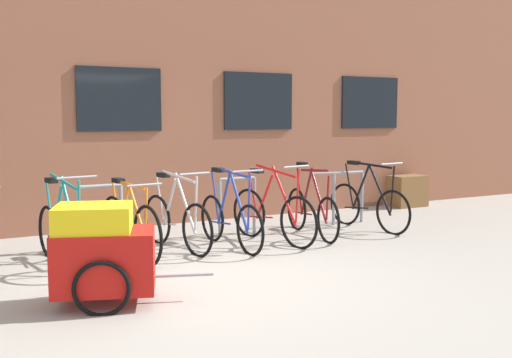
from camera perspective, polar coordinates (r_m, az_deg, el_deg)
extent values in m
plane|color=#9E998E|center=(6.51, -5.17, -9.40)|extent=(42.00, 42.00, 0.00)
cube|color=brown|center=(12.55, -17.06, 10.56)|extent=(28.00, 6.55, 5.56)
cube|color=black|center=(9.30, -12.99, 7.49)|extent=(1.30, 0.04, 0.96)
cube|color=black|center=(10.19, 0.27, 7.50)|extent=(1.30, 0.04, 0.96)
cube|color=black|center=(11.52, 10.92, 7.22)|extent=(1.30, 0.04, 0.96)
cylinder|color=gray|center=(7.95, -16.76, -3.75)|extent=(0.05, 0.05, 0.83)
cylinder|color=gray|center=(8.07, -12.84, -3.50)|extent=(0.05, 0.05, 0.83)
cylinder|color=gray|center=(7.95, -14.87, -0.67)|extent=(0.56, 0.05, 0.05)
cylinder|color=gray|center=(8.55, -3.50, -2.83)|extent=(0.05, 0.05, 0.83)
cylinder|color=gray|center=(8.80, -0.16, -2.57)|extent=(0.05, 0.05, 0.83)
cylinder|color=gray|center=(8.62, -1.82, 0.04)|extent=(0.56, 0.05, 0.05)
cylinder|color=gray|center=(9.55, 7.50, -1.94)|extent=(0.05, 0.05, 0.83)
cylinder|color=gray|center=(9.88, 10.15, -1.71)|extent=(0.05, 0.05, 0.83)
cylinder|color=gray|center=(9.67, 8.89, 0.62)|extent=(0.56, 0.05, 0.05)
torus|color=black|center=(8.34, -4.23, -3.80)|extent=(0.08, 0.66, 0.66)
torus|color=black|center=(7.45, -0.58, -4.97)|extent=(0.08, 0.66, 0.66)
cylinder|color=#233893|center=(7.64, -1.67, -2.16)|extent=(0.07, 0.50, 0.78)
cylinder|color=#233893|center=(7.99, -3.10, -1.97)|extent=(0.06, 0.37, 0.73)
cylinder|color=#233893|center=(7.74, -2.30, 0.62)|extent=(0.08, 0.81, 0.08)
cylinder|color=#233893|center=(8.12, -3.39, -4.23)|extent=(0.05, 0.52, 0.07)
cylinder|color=#233893|center=(8.21, -3.96, -1.59)|extent=(0.04, 0.20, 0.67)
cylinder|color=#233893|center=(7.41, -0.68, -2.22)|extent=(0.03, 0.08, 0.72)
cube|color=black|center=(8.09, -3.68, 0.89)|extent=(0.11, 0.21, 0.06)
cylinder|color=gray|center=(7.39, -0.79, 0.78)|extent=(0.44, 0.05, 0.03)
torus|color=black|center=(7.76, -19.36, -4.86)|extent=(0.15, 0.66, 0.66)
torus|color=black|center=(6.77, -16.50, -6.32)|extent=(0.15, 0.66, 0.66)
cylinder|color=teal|center=(6.98, -17.46, -3.12)|extent=(0.12, 0.51, 0.80)
cylinder|color=teal|center=(7.38, -18.57, -3.08)|extent=(0.10, 0.39, 0.69)
cylinder|color=teal|center=(7.10, -18.03, -0.24)|extent=(0.18, 0.83, 0.14)
cylinder|color=teal|center=(7.52, -18.71, -5.36)|extent=(0.11, 0.53, 0.07)
cylinder|color=teal|center=(7.62, -19.23, -2.64)|extent=(0.06, 0.20, 0.64)
cylinder|color=teal|center=(6.73, -16.67, -3.23)|extent=(0.04, 0.08, 0.73)
cube|color=black|center=(7.50, -19.10, -0.12)|extent=(0.13, 0.21, 0.06)
cylinder|color=gray|center=(6.70, -16.85, 0.15)|extent=(0.44, 0.10, 0.03)
torus|color=black|center=(9.15, 3.94, -2.93)|extent=(0.13, 0.66, 0.66)
torus|color=black|center=(8.21, 6.96, -3.98)|extent=(0.13, 0.66, 0.66)
cylinder|color=maroon|center=(8.42, 6.09, -1.74)|extent=(0.10, 0.50, 0.69)
cylinder|color=maroon|center=(8.78, 4.90, -1.21)|extent=(0.09, 0.38, 0.74)
cylinder|color=maroon|center=(8.54, 5.60, 0.83)|extent=(0.15, 0.82, 0.10)
cylinder|color=maroon|center=(8.91, 4.63, -3.32)|extent=(0.09, 0.53, 0.07)
cylinder|color=maroon|center=(9.02, 4.19, -0.87)|extent=(0.05, 0.20, 0.69)
cylinder|color=maroon|center=(8.19, 6.91, -1.81)|extent=(0.04, 0.08, 0.62)
cube|color=black|center=(8.90, 4.45, 1.44)|extent=(0.13, 0.21, 0.06)
cylinder|color=gray|center=(8.17, 6.86, 0.58)|extent=(0.44, 0.08, 0.03)
torus|color=black|center=(7.93, -13.53, -4.20)|extent=(0.15, 0.73, 0.73)
torus|color=black|center=(7.05, -10.39, -5.40)|extent=(0.15, 0.73, 0.73)
cylinder|color=orange|center=(7.25, -11.38, -3.05)|extent=(0.11, 0.47, 0.64)
cylinder|color=orange|center=(7.58, -12.58, -2.73)|extent=(0.09, 0.34, 0.62)
cylinder|color=orange|center=(7.34, -11.94, -0.57)|extent=(0.15, 0.75, 0.05)
cylinder|color=orange|center=(7.71, -12.81, -4.67)|extent=(0.10, 0.49, 0.08)
cylinder|color=orange|center=(7.80, -13.32, -2.31)|extent=(0.05, 0.20, 0.56)
cylinder|color=orange|center=(7.02, -10.53, -3.11)|extent=(0.04, 0.08, 0.57)
cube|color=black|center=(7.68, -13.11, -0.14)|extent=(0.13, 0.21, 0.06)
cylinder|color=gray|center=(7.00, -10.67, -0.56)|extent=(0.44, 0.09, 0.03)
torus|color=black|center=(8.25, -9.48, -3.87)|extent=(0.17, 0.68, 0.69)
torus|color=black|center=(7.41, -5.67, -4.95)|extent=(0.17, 0.68, 0.69)
cylinder|color=#B7B7BC|center=(7.59, -6.83, -2.30)|extent=(0.13, 0.48, 0.74)
cylinder|color=#B7B7BC|center=(7.92, -8.31, -2.25)|extent=(0.10, 0.35, 0.66)
cylinder|color=#B7B7BC|center=(7.68, -7.49, 0.23)|extent=(0.18, 0.77, 0.11)
cylinder|color=#B7B7BC|center=(8.04, -8.60, -4.29)|extent=(0.12, 0.50, 0.07)
cylinder|color=#B7B7BC|center=(8.13, -9.21, -1.88)|extent=(0.06, 0.20, 0.61)
cylinder|color=#B7B7BC|center=(7.37, -5.80, -2.34)|extent=(0.04, 0.08, 0.68)
cube|color=black|center=(8.01, -8.93, 0.39)|extent=(0.14, 0.22, 0.06)
cylinder|color=gray|center=(7.35, -5.94, 0.52)|extent=(0.44, 0.11, 0.03)
torus|color=black|center=(8.61, -0.68, -3.29)|extent=(0.18, 0.71, 0.71)
torus|color=black|center=(7.84, 4.12, -4.23)|extent=(0.18, 0.71, 0.71)
cylinder|color=red|center=(7.99, 2.72, -1.62)|extent=(0.14, 0.50, 0.78)
cylinder|color=red|center=(8.30, 0.84, -1.73)|extent=(0.11, 0.37, 0.67)
cylinder|color=red|center=(8.08, 1.92, 0.78)|extent=(0.20, 0.80, 0.15)
cylinder|color=red|center=(8.41, 0.43, -3.68)|extent=(0.13, 0.52, 0.07)
cylinder|color=red|center=(8.49, -0.30, -1.38)|extent=(0.06, 0.20, 0.61)
cylinder|color=red|center=(7.80, 4.01, -1.63)|extent=(0.04, 0.08, 0.71)
cube|color=black|center=(8.39, 0.09, 0.79)|extent=(0.14, 0.22, 0.06)
cylinder|color=gray|center=(7.78, 3.90, 1.21)|extent=(0.44, 0.11, 0.03)
torus|color=black|center=(9.68, 8.57, -2.42)|extent=(0.12, 0.68, 0.68)
torus|color=black|center=(8.97, 13.07, -3.18)|extent=(0.12, 0.68, 0.68)
cylinder|color=black|center=(9.11, 11.81, -0.96)|extent=(0.09, 0.49, 0.76)
cylinder|color=black|center=(9.39, 10.04, -0.83)|extent=(0.08, 0.37, 0.72)
cylinder|color=black|center=(9.19, 11.10, 1.32)|extent=(0.13, 0.80, 0.07)
cylinder|color=black|center=(9.50, 9.63, -2.75)|extent=(0.08, 0.51, 0.07)
cylinder|color=black|center=(9.57, 8.97, -0.54)|extent=(0.05, 0.20, 0.66)
cylinder|color=black|center=(8.94, 13.00, -0.97)|extent=(0.04, 0.08, 0.69)
cube|color=black|center=(9.47, 9.38, 1.57)|extent=(0.12, 0.21, 0.06)
cylinder|color=gray|center=(8.92, 12.94, 1.44)|extent=(0.44, 0.08, 0.03)
cube|color=red|center=(5.68, -14.35, -7.61)|extent=(1.05, 0.87, 0.56)
cube|color=yellow|center=(5.61, -15.37, -3.64)|extent=(0.83, 0.76, 0.24)
torus|color=black|center=(6.04, -13.98, -8.49)|extent=(0.49, 0.21, 0.51)
torus|color=black|center=(5.41, -14.65, -10.23)|extent=(0.49, 0.21, 0.51)
cylinder|color=gray|center=(5.69, -6.93, -9.18)|extent=(0.53, 0.21, 0.03)
cube|color=brown|center=(11.81, 14.37, -1.12)|extent=(0.70, 0.44, 0.60)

